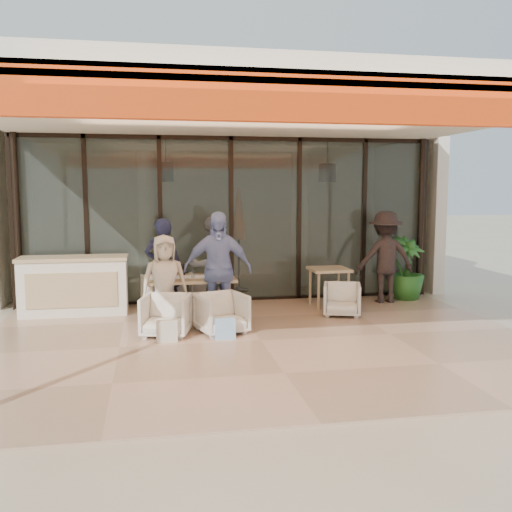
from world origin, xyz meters
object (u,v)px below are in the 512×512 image
at_px(potted_palm, 406,268).
at_px(diner_cream, 165,282).
at_px(chair_far_right, 209,289).
at_px(chair_near_left, 166,314).
at_px(chair_far_left, 163,291).
at_px(diner_periwinkle, 218,269).
at_px(host_counter, 74,286).
at_px(side_chair, 342,298).
at_px(side_table, 329,274).
at_px(diner_grey, 212,266).
at_px(standing_woman, 385,258).
at_px(dining_table, 189,281).
at_px(diner_navy, 163,267).
at_px(chair_near_right, 222,312).

bearing_deg(potted_palm, diner_cream, -162.66).
height_order(chair_far_right, chair_near_left, chair_far_right).
height_order(chair_far_left, diner_cream, diner_cream).
bearing_deg(potted_palm, diner_periwinkle, -159.25).
xyz_separation_m(host_counter, diner_periwinkle, (2.37, -1.24, 0.40)).
relative_size(diner_cream, side_chair, 2.33).
height_order(chair_far_right, side_table, side_table).
height_order(diner_grey, diner_periwinkle, diner_periwinkle).
relative_size(standing_woman, potted_palm, 1.40).
bearing_deg(diner_periwinkle, host_counter, 157.98).
relative_size(diner_periwinkle, potted_palm, 1.46).
bearing_deg(side_table, dining_table, -166.83).
distance_m(chair_near_left, diner_periwinkle, 1.13).
bearing_deg(diner_navy, chair_far_right, -144.09).
bearing_deg(chair_far_right, chair_near_right, 90.34).
height_order(dining_table, standing_woman, standing_woman).
bearing_deg(dining_table, chair_far_right, 65.59).
distance_m(chair_far_left, diner_periwinkle, 1.73).
bearing_deg(chair_near_right, dining_table, 96.99).
distance_m(chair_near_right, side_chair, 2.35).
bearing_deg(side_table, diner_grey, -175.53).
xyz_separation_m(chair_near_left, standing_woman, (4.23, 1.76, 0.54)).
height_order(dining_table, chair_far_left, dining_table).
relative_size(diner_navy, potted_palm, 1.35).
relative_size(host_counter, side_table, 2.48).
bearing_deg(chair_near_left, diner_grey, 72.89).
height_order(dining_table, chair_near_right, dining_table).
height_order(diner_grey, potted_palm, diner_grey).
relative_size(diner_navy, diner_grey, 1.00).
xyz_separation_m(chair_near_left, diner_periwinkle, (0.84, 0.50, 0.58)).
bearing_deg(host_counter, standing_woman, 0.29).
bearing_deg(diner_grey, diner_periwinkle, 69.40).
distance_m(chair_near_left, chair_near_right, 0.84).
relative_size(dining_table, side_table, 2.01).
xyz_separation_m(chair_far_left, chair_near_left, (0.00, -1.90, -0.01)).
distance_m(chair_far_left, potted_palm, 4.79).
relative_size(dining_table, side_chair, 2.33).
distance_m(dining_table, chair_far_left, 1.08).
xyz_separation_m(chair_far_right, diner_cream, (-0.84, -1.40, 0.39)).
bearing_deg(side_table, chair_near_left, -152.69).
xyz_separation_m(host_counter, chair_near_left, (1.53, -1.74, -0.18)).
distance_m(standing_woman, potted_palm, 0.65).
height_order(diner_periwinkle, potted_palm, diner_periwinkle).
relative_size(chair_far_left, chair_near_right, 1.03).
xyz_separation_m(chair_far_left, diner_cream, (0.00, -1.40, 0.39)).
height_order(side_table, potted_palm, potted_palm).
bearing_deg(side_chair, host_counter, -172.69).
height_order(diner_navy, standing_woman, standing_woman).
relative_size(diner_grey, diner_periwinkle, 0.93).
height_order(diner_navy, diner_cream, diner_navy).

